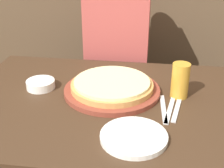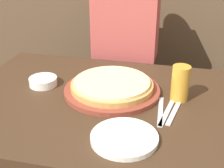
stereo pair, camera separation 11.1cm
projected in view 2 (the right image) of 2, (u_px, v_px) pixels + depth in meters
pizza_on_board at (112, 87)px, 1.33m from camera, size 0.41×0.41×0.06m
beer_glass at (180, 82)px, 1.25m from camera, size 0.07×0.07×0.15m
dinner_plate at (124, 138)px, 1.03m from camera, size 0.23×0.23×0.02m
side_bowl at (43, 81)px, 1.40m from camera, size 0.12×0.12×0.04m
fork at (161, 111)px, 1.20m from camera, size 0.03×0.22×0.00m
dinner_knife at (167, 112)px, 1.19m from camera, size 0.05×0.22×0.00m
spoon at (174, 113)px, 1.19m from camera, size 0.05×0.18×0.00m
diner_person at (125, 69)px, 1.85m from camera, size 0.35×0.20×1.34m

